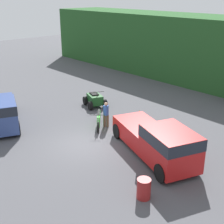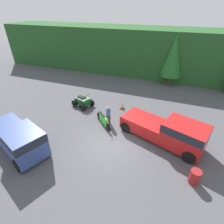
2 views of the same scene
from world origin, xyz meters
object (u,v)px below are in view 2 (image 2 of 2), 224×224
object	(u,v)px
pickup_truck_second	(18,138)
steel_barrel	(195,177)
dirt_bike	(103,120)
rider_person	(108,114)
pickup_truck_red	(169,131)
traffic_cone	(122,106)
quad_atv	(83,101)

from	to	relation	value
pickup_truck_second	steel_barrel	bearing A→B (deg)	28.45
dirt_bike	rider_person	size ratio (longest dim) A/B	1.14
pickup_truck_red	steel_barrel	xyz separation A→B (m)	(1.69, -2.88, -0.60)
pickup_truck_red	rider_person	world-z (taller)	pickup_truck_red
dirt_bike	traffic_cone	size ratio (longest dim) A/B	3.36
traffic_cone	steel_barrel	xyz separation A→B (m)	(6.10, -6.20, 0.19)
pickup_truck_second	quad_atv	bearing A→B (deg)	102.70
pickup_truck_second	quad_atv	distance (m)	6.82
traffic_cone	rider_person	bearing A→B (deg)	-98.02
steel_barrel	quad_atv	bearing A→B (deg)	151.26
quad_atv	traffic_cone	size ratio (longest dim) A/B	3.92
traffic_cone	steel_barrel	size ratio (longest dim) A/B	0.62
rider_person	traffic_cone	world-z (taller)	rider_person
quad_atv	steel_barrel	world-z (taller)	quad_atv
dirt_bike	quad_atv	bearing A→B (deg)	-173.04
dirt_bike	steel_barrel	bearing A→B (deg)	16.71
pickup_truck_second	steel_barrel	size ratio (longest dim) A/B	6.57
rider_person	pickup_truck_second	bearing A→B (deg)	-81.84
quad_atv	traffic_cone	bearing A→B (deg)	31.83
quad_atv	rider_person	size ratio (longest dim) A/B	1.33
quad_atv	rider_person	xyz separation A→B (m)	(3.35, -1.82, 0.39)
pickup_truck_second	rider_person	size ratio (longest dim) A/B	3.58
pickup_truck_second	dirt_bike	size ratio (longest dim) A/B	3.13
pickup_truck_second	traffic_cone	xyz separation A→B (m)	(4.76, 7.54, -0.78)
pickup_truck_second	traffic_cone	size ratio (longest dim) A/B	10.52
pickup_truck_red	rider_person	bearing A→B (deg)	-169.05
rider_person	steel_barrel	distance (m)	7.41
quad_atv	pickup_truck_second	bearing A→B (deg)	-79.33
rider_person	pickup_truck_red	bearing A→B (deg)	41.82
dirt_bike	rider_person	xyz separation A→B (m)	(0.30, 0.33, 0.41)
quad_atv	steel_barrel	xyz separation A→B (m)	(9.82, -5.39, -0.05)
pickup_truck_second	quad_atv	xyz separation A→B (m)	(1.04, 6.72, -0.54)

